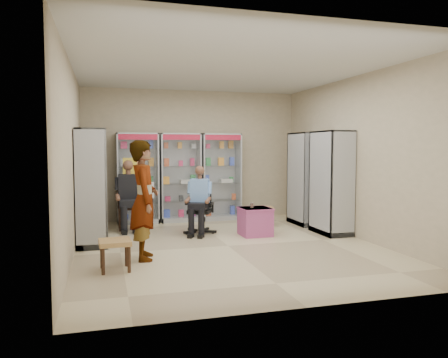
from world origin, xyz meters
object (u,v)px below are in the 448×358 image
object	(u,v)px
cabinet_back_mid	(180,177)
pink_trunk	(255,222)
cabinet_back_left	(138,178)
office_chair	(200,208)
cabinet_right_near	(331,183)
seated_shopkeeper	(200,202)
woven_stool_a	(264,216)
cabinet_left_near	(92,187)
cabinet_left_far	(93,182)
cabinet_right_far	(306,179)
woven_stool_b	(115,255)
cabinet_back_right	(220,177)
wooden_chair	(128,207)
standing_man	(144,200)

from	to	relation	value
cabinet_back_mid	pink_trunk	world-z (taller)	cabinet_back_mid
cabinet_back_left	office_chair	size ratio (longest dim) A/B	2.05
cabinet_right_near	seated_shopkeeper	size ratio (longest dim) A/B	1.61
woven_stool_a	cabinet_left_near	bearing A→B (deg)	-165.13
cabinet_left_far	pink_trunk	world-z (taller)	cabinet_left_far
cabinet_left_far	office_chair	size ratio (longest dim) A/B	2.05
cabinet_back_left	office_chair	xyz separation A→B (m)	(1.07, -1.52, -0.51)
pink_trunk	woven_stool_a	distance (m)	1.05
cabinet_right_far	cabinet_left_near	size ratio (longest dim) A/B	1.00
woven_stool_b	pink_trunk	bearing A→B (deg)	33.32
cabinet_back_left	cabinet_left_near	size ratio (longest dim) A/B	1.00
cabinet_back_left	seated_shopkeeper	bearing A→B (deg)	-55.70
cabinet_back_right	woven_stool_a	size ratio (longest dim) A/B	4.92
wooden_chair	woven_stool_b	xyz separation A→B (m)	(-0.35, -3.02, -0.26)
cabinet_back_right	woven_stool_b	world-z (taller)	cabinet_back_right
cabinet_back_right	pink_trunk	xyz separation A→B (m)	(0.15, -2.01, -0.73)
pink_trunk	cabinet_back_left	bearing A→B (deg)	135.56
seated_shopkeeper	woven_stool_a	xyz separation A→B (m)	(1.50, 0.47, -0.42)
cabinet_back_right	office_chair	distance (m)	1.80
cabinet_right_far	seated_shopkeeper	bearing A→B (deg)	100.07
cabinet_back_right	office_chair	size ratio (longest dim) A/B	2.05
cabinet_right_near	cabinet_left_near	bearing A→B (deg)	87.43
office_chair	standing_man	bearing A→B (deg)	-100.70
office_chair	seated_shopkeeper	distance (m)	0.14
office_chair	seated_shopkeeper	xyz separation A→B (m)	(0.00, -0.05, 0.13)
cabinet_right_near	office_chair	size ratio (longest dim) A/B	2.05
cabinet_right_near	cabinet_left_near	distance (m)	4.46
office_chair	pink_trunk	world-z (taller)	office_chair
seated_shopkeeper	cabinet_right_far	bearing A→B (deg)	34.80
cabinet_right_far	cabinet_right_near	bearing A→B (deg)	-180.00
cabinet_right_far	cabinet_back_right	bearing A→B (deg)	55.27
cabinet_back_right	seated_shopkeeper	xyz separation A→B (m)	(-0.83, -1.57, -0.38)
cabinet_left_far	wooden_chair	world-z (taller)	cabinet_left_far
woven_stool_b	cabinet_back_left	bearing A→B (deg)	80.91
cabinet_right_far	seated_shopkeeper	distance (m)	2.53
cabinet_back_right	cabinet_right_near	distance (m)	2.76
cabinet_back_mid	cabinet_right_far	bearing A→B (deg)	-23.65
cabinet_back_mid	cabinet_back_right	world-z (taller)	same
cabinet_back_left	standing_man	distance (m)	3.24
woven_stool_b	standing_man	world-z (taller)	standing_man
woven_stool_b	seated_shopkeeper	bearing A→B (deg)	52.59
office_chair	standing_man	size ratio (longest dim) A/B	0.55
cabinet_back_right	cabinet_right_far	bearing A→B (deg)	-34.73
cabinet_back_left	seated_shopkeeper	size ratio (longest dim) A/B	1.61
cabinet_right_far	pink_trunk	bearing A→B (deg)	120.67
cabinet_back_left	woven_stool_b	xyz separation A→B (m)	(-0.60, -3.75, -0.79)
cabinet_right_near	cabinet_left_far	bearing A→B (deg)	73.75
cabinet_right_near	office_chair	bearing A→B (deg)	73.84
wooden_chair	standing_man	size ratio (longest dim) A/B	0.53
office_chair	woven_stool_b	xyz separation A→B (m)	(-1.67, -2.23, -0.28)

